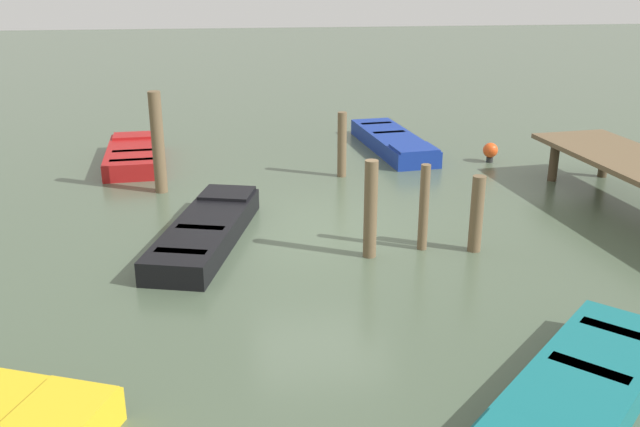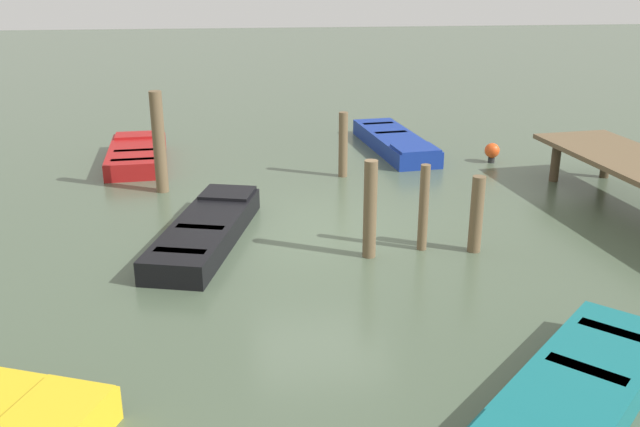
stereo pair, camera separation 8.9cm
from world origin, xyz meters
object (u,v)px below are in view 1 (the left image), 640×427
at_px(rowboat_black, 206,230).
at_px(marker_buoy, 490,151).
at_px(mooring_piling_far_left, 371,209).
at_px(mooring_piling_near_left, 158,143).
at_px(rowboat_blue, 393,142).
at_px(rowboat_teal, 578,395).
at_px(mooring_piling_near_right, 424,208).
at_px(mooring_piling_center, 477,214).
at_px(mooring_piling_mid_right, 342,145).
at_px(rowboat_red, 135,155).

bearing_deg(rowboat_black, marker_buoy, -42.30).
bearing_deg(mooring_piling_far_left, mooring_piling_near_left, -135.74).
distance_m(rowboat_blue, mooring_piling_far_left, 7.01).
distance_m(rowboat_teal, mooring_piling_far_left, 4.75).
bearing_deg(mooring_piling_near_right, rowboat_teal, 6.46).
bearing_deg(mooring_piling_center, rowboat_blue, 179.72).
xyz_separation_m(rowboat_blue, rowboat_teal, (11.20, -0.36, 0.00)).
distance_m(mooring_piling_near_right, mooring_piling_mid_right, 4.43).
xyz_separation_m(mooring_piling_near_right, mooring_piling_center, (0.18, 0.86, -0.09)).
bearing_deg(rowboat_teal, marker_buoy, -149.68).
relative_size(mooring_piling_near_left, marker_buoy, 4.46).
relative_size(rowboat_black, mooring_piling_mid_right, 2.65).
bearing_deg(mooring_piling_center, mooring_piling_mid_right, -160.36).
height_order(rowboat_black, rowboat_red, same).
height_order(rowboat_teal, marker_buoy, marker_buoy).
bearing_deg(mooring_piling_mid_right, mooring_piling_far_left, -2.37).
bearing_deg(marker_buoy, mooring_piling_near_left, -79.37).
distance_m(rowboat_black, rowboat_teal, 6.85).
bearing_deg(mooring_piling_far_left, mooring_piling_center, 91.04).
relative_size(mooring_piling_center, marker_buoy, 2.75).
bearing_deg(rowboat_black, rowboat_teal, -127.85).
bearing_deg(rowboat_blue, mooring_piling_far_left, -22.54).
distance_m(rowboat_teal, marker_buoy, 10.10).
bearing_deg(mooring_piling_near_right, rowboat_black, -101.27).
bearing_deg(rowboat_red, marker_buoy, -100.18).
relative_size(rowboat_red, rowboat_teal, 0.87).
distance_m(rowboat_red, rowboat_teal, 12.24).
xyz_separation_m(mooring_piling_center, mooring_piling_near_left, (-3.84, -5.59, 0.41)).
distance_m(mooring_piling_mid_right, mooring_piling_far_left, 4.57).
xyz_separation_m(rowboat_blue, mooring_piling_center, (6.70, -0.03, 0.45)).
distance_m(rowboat_red, mooring_piling_center, 8.88).
distance_m(rowboat_blue, mooring_piling_near_left, 6.36).
distance_m(mooring_piling_near_left, marker_buoy, 7.89).
relative_size(rowboat_teal, mooring_piling_near_right, 2.37).
height_order(rowboat_blue, mooring_piling_near_right, mooring_piling_near_right).
xyz_separation_m(rowboat_teal, marker_buoy, (-9.79, 2.46, 0.07)).
distance_m(rowboat_black, rowboat_blue, 7.37).
height_order(rowboat_black, mooring_piling_near_right, mooring_piling_near_right).
bearing_deg(mooring_piling_center, mooring_piling_near_right, -101.55).
xyz_separation_m(mooring_piling_mid_right, mooring_piling_center, (4.54, 1.62, -0.08)).
distance_m(rowboat_teal, mooring_piling_near_left, 9.90).
distance_m(mooring_piling_near_right, mooring_piling_far_left, 0.97).
distance_m(rowboat_teal, mooring_piling_mid_right, 9.14).
height_order(mooring_piling_near_right, marker_buoy, mooring_piling_near_right).
bearing_deg(mooring_piling_mid_right, mooring_piling_near_left, -80.11).
xyz_separation_m(mooring_piling_near_left, marker_buoy, (-1.45, 7.72, -0.79)).
bearing_deg(mooring_piling_far_left, mooring_piling_near_right, 102.42).
distance_m(rowboat_black, mooring_piling_mid_right, 4.68).
xyz_separation_m(rowboat_black, rowboat_teal, (5.41, 4.20, -0.00)).
bearing_deg(mooring_piling_center, rowboat_red, -133.63).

